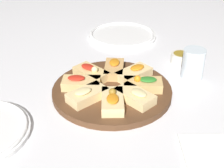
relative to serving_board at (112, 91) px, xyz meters
The scene contains 14 objects.
ground_plane 0.01m from the serving_board, ahead, with size 3.00×3.00×0.00m, color white.
serving_board is the anchor object (origin of this frame).
focaccia_slice_0 0.09m from the serving_board, 54.34° to the left, with size 0.10×0.11×0.04m.
focaccia_slice_1 0.09m from the serving_board, 96.48° to the left, with size 0.06×0.11×0.03m.
focaccia_slice_2 0.09m from the serving_board, 139.81° to the left, with size 0.11×0.11×0.03m.
focaccia_slice_3 0.09m from the serving_board, behind, with size 0.11×0.07×0.04m.
focaccia_slice_4 0.09m from the serving_board, 127.56° to the right, with size 0.10×0.11×0.03m.
focaccia_slice_5 0.09m from the serving_board, 83.76° to the right, with size 0.06×0.11×0.04m.
focaccia_slice_6 0.09m from the serving_board, 39.76° to the right, with size 0.11×0.11×0.03m.
focaccia_slice_7 0.09m from the serving_board, ahead, with size 0.10×0.06×0.03m.
plate_right 0.40m from the serving_board, ahead, with size 0.25×0.25×0.02m.
water_glass 0.25m from the serving_board, 60.92° to the right, with size 0.06×0.06×0.09m, color silver.
napkin_stack 0.32m from the serving_board, 131.00° to the right, with size 0.15×0.13×0.01m, color white.
dipping_bowl 0.28m from the serving_board, 41.75° to the right, with size 0.06×0.06×0.03m.
Camera 1 is at (-0.70, -0.11, 0.46)m, focal length 50.00 mm.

